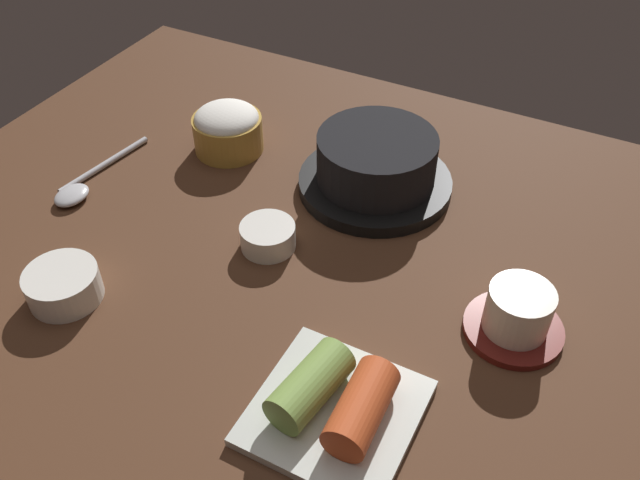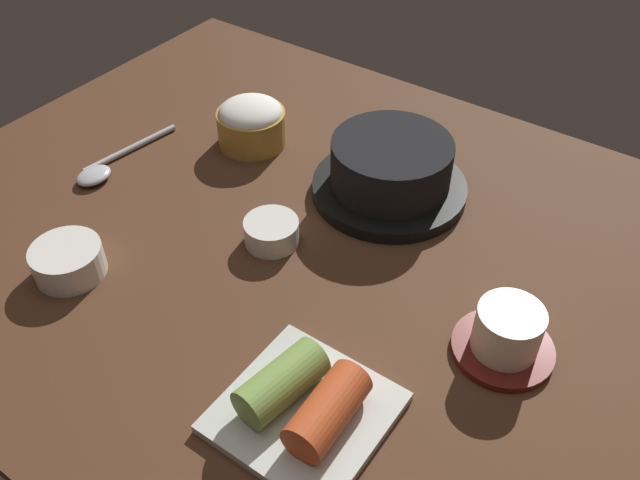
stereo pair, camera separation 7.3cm
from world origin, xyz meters
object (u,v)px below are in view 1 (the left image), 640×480
(kimchi_plate, at_px, (335,403))
(side_bowl_near, at_px, (63,284))
(rice_bowl, at_px, (228,128))
(stone_pot, at_px, (376,165))
(spoon, at_px, (82,185))
(tea_cup_with_saucer, at_px, (517,314))
(banchan_cup_center, at_px, (268,235))

(kimchi_plate, xyz_separation_m, side_bowl_near, (-0.31, -0.00, -0.00))
(rice_bowl, bearing_deg, side_bowl_near, -90.41)
(stone_pot, relative_size, kimchi_plate, 1.35)
(rice_bowl, distance_m, spoon, 0.20)
(rice_bowl, relative_size, tea_cup_with_saucer, 0.93)
(tea_cup_with_saucer, height_order, kimchi_plate, tea_cup_with_saucer)
(kimchi_plate, bearing_deg, tea_cup_with_saucer, 56.05)
(banchan_cup_center, xyz_separation_m, side_bowl_near, (-0.15, -0.17, 0.00))
(rice_bowl, xyz_separation_m, kimchi_plate, (0.31, -0.31, -0.01))
(side_bowl_near, bearing_deg, rice_bowl, 89.59)
(stone_pot, distance_m, spoon, 0.37)
(banchan_cup_center, height_order, kimchi_plate, kimchi_plate)
(stone_pot, bearing_deg, rice_bowl, -176.97)
(rice_bowl, distance_m, kimchi_plate, 0.44)
(side_bowl_near, bearing_deg, spoon, 127.06)
(tea_cup_with_saucer, xyz_separation_m, spoon, (-0.54, -0.02, -0.02))
(rice_bowl, relative_size, spoon, 0.55)
(stone_pot, distance_m, rice_bowl, 0.21)
(kimchi_plate, xyz_separation_m, spoon, (-0.43, 0.15, -0.01))
(stone_pot, relative_size, tea_cup_with_saucer, 1.92)
(banchan_cup_center, distance_m, spoon, 0.26)
(banchan_cup_center, relative_size, side_bowl_near, 0.82)
(kimchi_plate, height_order, side_bowl_near, kimchi_plate)
(banchan_cup_center, bearing_deg, stone_pot, 67.43)
(kimchi_plate, distance_m, spoon, 0.45)
(kimchi_plate, bearing_deg, stone_pot, 108.01)
(rice_bowl, distance_m, banchan_cup_center, 0.20)
(stone_pot, xyz_separation_m, rice_bowl, (-0.21, -0.01, -0.00))
(stone_pot, relative_size, side_bowl_near, 2.49)
(rice_bowl, bearing_deg, tea_cup_with_saucer, -17.95)
(rice_bowl, xyz_separation_m, side_bowl_near, (-0.00, -0.31, -0.01))
(stone_pot, xyz_separation_m, kimchi_plate, (0.10, -0.32, -0.02))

